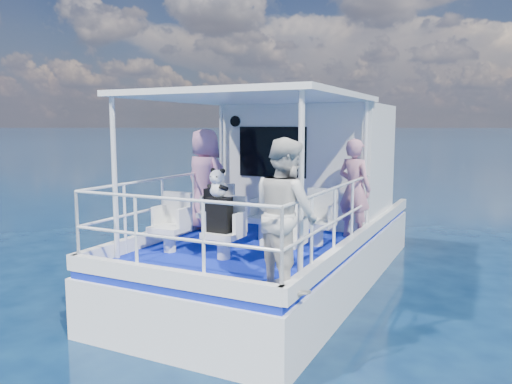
# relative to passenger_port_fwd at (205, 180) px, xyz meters

# --- Properties ---
(ground) EXTENTS (2000.00, 2000.00, 0.00)m
(ground) POSITION_rel_passenger_port_fwd_xyz_m (1.25, -0.45, -1.78)
(ground) COLOR #081C3B
(ground) RESTS_ON ground
(hull) EXTENTS (3.00, 7.00, 1.60)m
(hull) POSITION_rel_passenger_port_fwd_xyz_m (1.25, 0.55, -1.78)
(hull) COLOR white
(hull) RESTS_ON ground
(deck) EXTENTS (2.90, 6.90, 0.10)m
(deck) POSITION_rel_passenger_port_fwd_xyz_m (1.25, 0.55, -0.93)
(deck) COLOR #0B1BA0
(deck) RESTS_ON hull
(cabin) EXTENTS (2.85, 2.00, 2.20)m
(cabin) POSITION_rel_passenger_port_fwd_xyz_m (1.25, 1.85, 0.22)
(cabin) COLOR white
(cabin) RESTS_ON deck
(canopy) EXTENTS (3.00, 3.20, 0.08)m
(canopy) POSITION_rel_passenger_port_fwd_xyz_m (1.25, -0.65, 1.36)
(canopy) COLOR white
(canopy) RESTS_ON cabin
(canopy_posts) EXTENTS (2.77, 2.97, 2.20)m
(canopy_posts) POSITION_rel_passenger_port_fwd_xyz_m (1.25, -0.70, 0.22)
(canopy_posts) COLOR white
(canopy_posts) RESTS_ON deck
(railings) EXTENTS (2.84, 3.59, 1.00)m
(railings) POSITION_rel_passenger_port_fwd_xyz_m (1.25, -1.03, -0.38)
(railings) COLOR white
(railings) RESTS_ON deck
(seat_port_fwd) EXTENTS (0.48, 0.46, 0.38)m
(seat_port_fwd) POSITION_rel_passenger_port_fwd_xyz_m (0.35, -0.25, -0.69)
(seat_port_fwd) COLOR silver
(seat_port_fwd) RESTS_ON deck
(seat_center_fwd) EXTENTS (0.48, 0.46, 0.38)m
(seat_center_fwd) POSITION_rel_passenger_port_fwd_xyz_m (1.25, -0.25, -0.69)
(seat_center_fwd) COLOR silver
(seat_center_fwd) RESTS_ON deck
(seat_stbd_fwd) EXTENTS (0.48, 0.46, 0.38)m
(seat_stbd_fwd) POSITION_rel_passenger_port_fwd_xyz_m (2.15, -0.25, -0.69)
(seat_stbd_fwd) COLOR silver
(seat_stbd_fwd) RESTS_ON deck
(seat_port_aft) EXTENTS (0.48, 0.46, 0.38)m
(seat_port_aft) POSITION_rel_passenger_port_fwd_xyz_m (0.35, -1.55, -0.69)
(seat_port_aft) COLOR silver
(seat_port_aft) RESTS_ON deck
(seat_center_aft) EXTENTS (0.48, 0.46, 0.38)m
(seat_center_aft) POSITION_rel_passenger_port_fwd_xyz_m (1.25, -1.55, -0.69)
(seat_center_aft) COLOR silver
(seat_center_aft) RESTS_ON deck
(seat_stbd_aft) EXTENTS (0.48, 0.46, 0.38)m
(seat_stbd_aft) POSITION_rel_passenger_port_fwd_xyz_m (2.15, -1.55, -0.69)
(seat_stbd_aft) COLOR silver
(seat_stbd_aft) RESTS_ON deck
(passenger_port_fwd) EXTENTS (0.77, 0.66, 1.77)m
(passenger_port_fwd) POSITION_rel_passenger_port_fwd_xyz_m (0.00, 0.00, 0.00)
(passenger_port_fwd) COLOR pink
(passenger_port_fwd) RESTS_ON deck
(passenger_stbd_fwd) EXTENTS (0.68, 0.56, 1.61)m
(passenger_stbd_fwd) POSITION_rel_passenger_port_fwd_xyz_m (2.50, 0.52, -0.08)
(passenger_stbd_fwd) COLOR #CA839A
(passenger_stbd_fwd) RESTS_ON deck
(passenger_stbd_aft) EXTENTS (1.04, 1.00, 1.69)m
(passenger_stbd_aft) POSITION_rel_passenger_port_fwd_xyz_m (2.50, -2.36, -0.04)
(passenger_stbd_aft) COLOR silver
(passenger_stbd_aft) RESTS_ON deck
(backpack_port) EXTENTS (0.31, 0.17, 0.41)m
(backpack_port) POSITION_rel_passenger_port_fwd_xyz_m (0.38, -0.34, -0.30)
(backpack_port) COLOR black
(backpack_port) RESTS_ON seat_port_fwd
(backpack_center) EXTENTS (0.32, 0.18, 0.48)m
(backpack_center) POSITION_rel_passenger_port_fwd_xyz_m (1.22, -1.60, -0.26)
(backpack_center) COLOR black
(backpack_center) RESTS_ON seat_center_aft
(compact_camera) EXTENTS (0.10, 0.06, 0.06)m
(compact_camera) POSITION_rel_passenger_port_fwd_xyz_m (0.38, -0.33, -0.06)
(compact_camera) COLOR black
(compact_camera) RESTS_ON backpack_port
(panda) EXTENTS (0.25, 0.21, 0.39)m
(panda) POSITION_rel_passenger_port_fwd_xyz_m (1.20, -1.61, 0.17)
(panda) COLOR silver
(panda) RESTS_ON backpack_center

